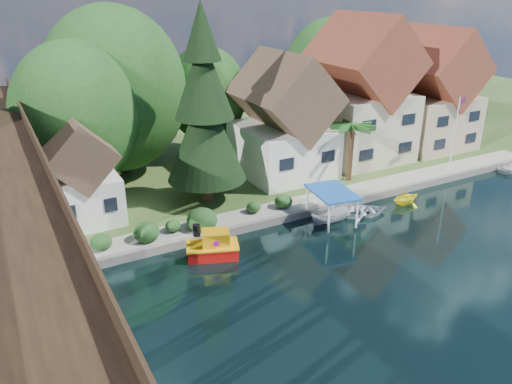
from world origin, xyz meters
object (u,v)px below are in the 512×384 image
flagpole (457,126)px  boat_canopy (331,209)px  house_left (283,124)px  house_center (360,99)px  palm_tree (352,128)px  trestle_bridge (11,225)px  house_right (430,97)px  tugboat (213,247)px  boat_white_a (365,210)px  shed (80,178)px  conifer (205,111)px  boat_yellow (406,196)px  boat_white_b (512,166)px

flagpole → boat_canopy: (-16.03, -2.97, -3.63)m
house_left → house_center: size_ratio=0.79×
boat_canopy → palm_tree: bearing=42.3°
trestle_bridge → flagpole: trestle_bridge is taller
house_right → tugboat: house_right is taller
boat_white_a → boat_canopy: 3.33m
trestle_bridge → house_center: bearing=19.5°
house_center → shed: house_center is taller
house_center → house_right: 9.04m
conifer → tugboat: conifer is taller
flagpole → house_left: bearing=154.5°
shed → flagpole: size_ratio=1.13×
house_left → boat_white_a: bearing=-81.1°
boat_white_a → boat_canopy: size_ratio=0.83×
conifer → boat_canopy: 12.11m
shed → boat_white_a: 21.53m
conifer → boat_white_a: 14.60m
boat_yellow → house_center: bearing=-16.9°
house_left → house_right: bearing=0.0°
trestle_bridge → house_left: (23.00, 10.83, -0.21)m
flagpole → boat_canopy: 16.70m
shed → conifer: 10.31m
trestle_bridge → boat_white_b: (43.69, 2.05, -4.96)m
boat_canopy → boat_yellow: 7.53m
trestle_bridge → flagpole: bearing=6.1°
house_center → conifer: size_ratio=0.91×
flagpole → tugboat: size_ratio=1.81×
boat_white_a → boat_white_b: bearing=-71.9°
palm_tree → boat_white_a: (-2.74, -5.51, -4.87)m
house_center → flagpole: 9.21m
boat_white_b → conifer: bearing=67.9°
shed → boat_yellow: (23.81, -8.38, -3.13)m
conifer → boat_yellow: size_ratio=5.83×
trestle_bridge → boat_yellow: trestle_bridge is taller
conifer → boat_white_b: (29.25, -6.33, -7.49)m
flagpole → trestle_bridge: bearing=-173.9°
trestle_bridge → conifer: size_ratio=2.89×
house_center → boat_canopy: house_center is taller
boat_white_a → boat_yellow: size_ratio=1.40×
conifer → boat_yellow: conifer is taller
trestle_bridge → house_center: house_center is taller
shed → tugboat: (6.44, -8.67, -3.09)m
house_left → palm_tree: bearing=-45.5°
trestle_bridge → boat_canopy: 21.73m
trestle_bridge → tugboat: 12.35m
flagpole → boat_white_b: flagpole is taller
house_right → boat_yellow: 16.50m
house_right → tugboat: size_ratio=3.24×
tugboat → boat_white_a: tugboat is taller
house_center → flagpole: (5.32, -7.33, -1.66)m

